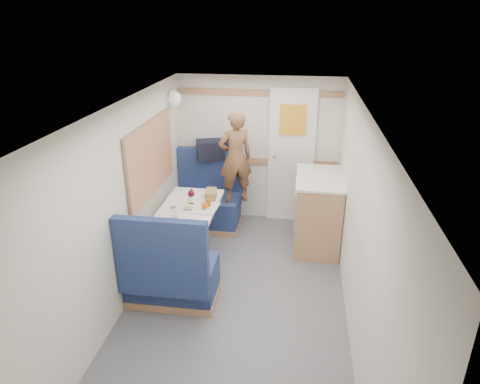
% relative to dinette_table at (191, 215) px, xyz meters
% --- Properties ---
extents(floor, '(4.50, 4.50, 0.00)m').
position_rel_dinette_table_xyz_m(floor, '(0.65, -1.00, -0.57)').
color(floor, '#515156').
rests_on(floor, ground).
extents(ceiling, '(4.50, 4.50, 0.00)m').
position_rel_dinette_table_xyz_m(ceiling, '(0.65, -1.00, 1.43)').
color(ceiling, silver).
rests_on(ceiling, wall_back).
extents(wall_back, '(2.20, 0.02, 2.00)m').
position_rel_dinette_table_xyz_m(wall_back, '(0.65, 1.25, 0.43)').
color(wall_back, silver).
rests_on(wall_back, floor).
extents(wall_left, '(0.02, 4.50, 2.00)m').
position_rel_dinette_table_xyz_m(wall_left, '(-0.45, -1.00, 0.43)').
color(wall_left, silver).
rests_on(wall_left, floor).
extents(wall_right, '(0.02, 4.50, 2.00)m').
position_rel_dinette_table_xyz_m(wall_right, '(1.75, -1.00, 0.43)').
color(wall_right, silver).
rests_on(wall_right, floor).
extents(oak_trim_low, '(2.15, 0.02, 0.08)m').
position_rel_dinette_table_xyz_m(oak_trim_low, '(0.65, 1.23, 0.28)').
color(oak_trim_low, '#A3694A').
rests_on(oak_trim_low, wall_back).
extents(oak_trim_high, '(2.15, 0.02, 0.08)m').
position_rel_dinette_table_xyz_m(oak_trim_high, '(0.65, 1.23, 1.21)').
color(oak_trim_high, '#A3694A').
rests_on(oak_trim_high, wall_back).
extents(side_window, '(0.04, 1.30, 0.72)m').
position_rel_dinette_table_xyz_m(side_window, '(-0.43, 0.00, 0.68)').
color(side_window, '#B3BDA0').
rests_on(side_window, wall_left).
extents(rear_door, '(0.62, 0.12, 1.86)m').
position_rel_dinette_table_xyz_m(rear_door, '(1.10, 1.22, 0.41)').
color(rear_door, white).
rests_on(rear_door, wall_back).
extents(dinette_table, '(0.62, 0.92, 0.72)m').
position_rel_dinette_table_xyz_m(dinette_table, '(0.00, 0.00, 0.00)').
color(dinette_table, white).
rests_on(dinette_table, floor).
extents(bench_far, '(0.90, 0.59, 1.05)m').
position_rel_dinette_table_xyz_m(bench_far, '(-0.00, 0.86, -0.27)').
color(bench_far, navy).
rests_on(bench_far, floor).
extents(bench_near, '(0.90, 0.59, 1.05)m').
position_rel_dinette_table_xyz_m(bench_near, '(-0.00, -0.86, -0.27)').
color(bench_near, navy).
rests_on(bench_near, floor).
extents(ledge, '(0.90, 0.14, 0.04)m').
position_rel_dinette_table_xyz_m(ledge, '(-0.00, 1.12, 0.31)').
color(ledge, '#A3694A').
rests_on(ledge, bench_far).
extents(dome_light, '(0.20, 0.20, 0.20)m').
position_rel_dinette_table_xyz_m(dome_light, '(-0.39, 0.85, 1.18)').
color(dome_light, white).
rests_on(dome_light, wall_left).
extents(galley_counter, '(0.57, 0.92, 0.92)m').
position_rel_dinette_table_xyz_m(galley_counter, '(1.47, 0.55, -0.10)').
color(galley_counter, '#A3694A').
rests_on(galley_counter, floor).
extents(person, '(0.52, 0.44, 1.19)m').
position_rel_dinette_table_xyz_m(person, '(0.41, 0.75, 0.48)').
color(person, brown).
rests_on(person, bench_far).
extents(duffel_bag, '(0.58, 0.41, 0.25)m').
position_rel_dinette_table_xyz_m(duffel_bag, '(0.09, 1.12, 0.46)').
color(duffel_bag, black).
rests_on(duffel_bag, ledge).
extents(tray, '(0.28, 0.35, 0.02)m').
position_rel_dinette_table_xyz_m(tray, '(0.20, -0.12, 0.16)').
color(tray, silver).
rests_on(tray, dinette_table).
extents(orange_fruit, '(0.07, 0.07, 0.07)m').
position_rel_dinette_table_xyz_m(orange_fruit, '(0.20, -0.15, 0.21)').
color(orange_fruit, orange).
rests_on(orange_fruit, tray).
extents(cheese_block, '(0.10, 0.06, 0.03)m').
position_rel_dinette_table_xyz_m(cheese_block, '(0.03, -0.16, 0.19)').
color(cheese_block, '#D6BD7C').
rests_on(cheese_block, tray).
extents(wine_glass, '(0.08, 0.08, 0.17)m').
position_rel_dinette_table_xyz_m(wine_glass, '(0.02, -0.02, 0.28)').
color(wine_glass, white).
rests_on(wine_glass, dinette_table).
extents(tumbler_left, '(0.07, 0.07, 0.12)m').
position_rel_dinette_table_xyz_m(tumbler_left, '(-0.08, -0.38, 0.21)').
color(tumbler_left, white).
rests_on(tumbler_left, dinette_table).
extents(beer_glass, '(0.06, 0.06, 0.10)m').
position_rel_dinette_table_xyz_m(beer_glass, '(0.22, -0.07, 0.20)').
color(beer_glass, '#875613').
rests_on(beer_glass, dinette_table).
extents(pepper_grinder, '(0.03, 0.03, 0.09)m').
position_rel_dinette_table_xyz_m(pepper_grinder, '(-0.03, 0.19, 0.20)').
color(pepper_grinder, black).
rests_on(pepper_grinder, dinette_table).
extents(salt_grinder, '(0.03, 0.03, 0.08)m').
position_rel_dinette_table_xyz_m(salt_grinder, '(-0.03, -0.00, 0.20)').
color(salt_grinder, white).
rests_on(salt_grinder, dinette_table).
extents(bread_loaf, '(0.15, 0.24, 0.09)m').
position_rel_dinette_table_xyz_m(bread_loaf, '(0.20, 0.19, 0.20)').
color(bread_loaf, olive).
rests_on(bread_loaf, dinette_table).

